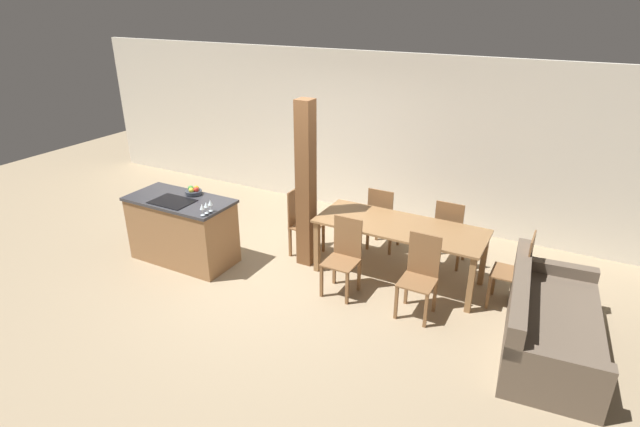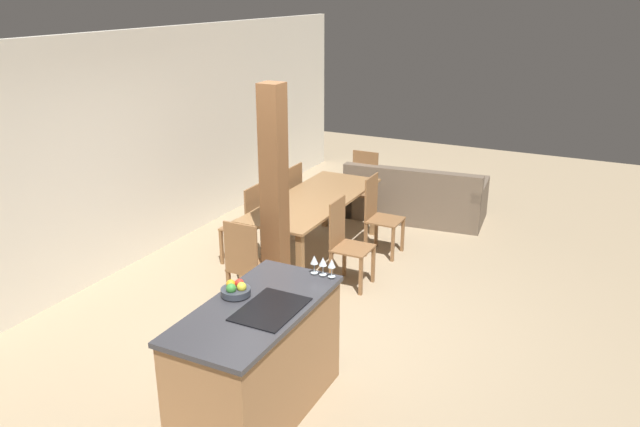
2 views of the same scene
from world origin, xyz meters
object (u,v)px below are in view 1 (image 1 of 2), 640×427
(timber_post, at_px, (306,186))
(wine_glass_middle, at_px, (206,205))
(wine_glass_far, at_px, (210,203))
(dining_chair_foot_end, at_px, (517,270))
(wine_glass_near, at_px, (202,207))
(couch, at_px, (548,327))
(dining_chair_head_end, at_px, (302,221))
(dining_chair_near_right, at_px, (420,275))
(fruit_bowl, at_px, (194,191))
(dining_chair_far_left, at_px, (382,218))
(dining_chair_far_right, at_px, (449,232))
(kitchen_island, at_px, (183,229))
(dining_table, at_px, (400,232))
(dining_chair_near_left, at_px, (344,255))

(timber_post, bearing_deg, wine_glass_middle, -132.60)
(wine_glass_far, distance_m, dining_chair_foot_end, 3.86)
(wine_glass_near, distance_m, couch, 4.22)
(dining_chair_head_end, bearing_deg, dining_chair_near_right, -108.13)
(wine_glass_near, distance_m, wine_glass_far, 0.16)
(wine_glass_middle, distance_m, timber_post, 1.33)
(fruit_bowl, relative_size, dining_chair_far_left, 0.23)
(wine_glass_middle, relative_size, wine_glass_far, 1.00)
(wine_glass_far, xyz_separation_m, dining_chair_far_right, (2.67, 1.76, -0.55))
(kitchen_island, xyz_separation_m, couch, (4.77, 0.32, -0.19))
(dining_table, xyz_separation_m, dining_chair_head_end, (-1.48, -0.00, -0.17))
(wine_glass_middle, xyz_separation_m, dining_table, (2.18, 1.19, -0.38))
(kitchen_island, bearing_deg, dining_chair_far_left, 34.49)
(couch, bearing_deg, wine_glass_middle, 92.00)
(wine_glass_middle, height_order, dining_chair_near_left, wine_glass_middle)
(fruit_bowl, distance_m, couch, 4.75)
(dining_chair_foot_end, bearing_deg, kitchen_island, -77.30)
(wine_glass_middle, bearing_deg, wine_glass_far, 90.00)
(wine_glass_far, distance_m, dining_chair_far_left, 2.49)
(dining_chair_far_left, relative_size, couch, 0.49)
(wine_glass_middle, height_order, dining_chair_near_right, wine_glass_middle)
(dining_chair_near_left, xyz_separation_m, couch, (2.41, -0.01, -0.23))
(wine_glass_near, relative_size, couch, 0.08)
(dining_chair_near_right, bearing_deg, dining_chair_head_end, 161.87)
(wine_glass_far, xyz_separation_m, dining_chair_near_left, (1.68, 0.47, -0.55))
(dining_chair_far_right, bearing_deg, dining_table, 52.58)
(dining_chair_head_end, xyz_separation_m, couch, (3.40, -0.65, -0.23))
(kitchen_island, height_order, dining_table, kitchen_island)
(dining_chair_near_left, height_order, dining_chair_head_end, same)
(kitchen_island, distance_m, timber_post, 1.88)
(kitchen_island, bearing_deg, dining_chair_near_left, 7.98)
(wine_glass_near, distance_m, dining_chair_head_end, 1.55)
(fruit_bowl, height_order, dining_chair_near_left, fruit_bowl)
(dining_chair_near_right, height_order, dining_chair_foot_end, same)
(dining_chair_near_left, distance_m, dining_chair_far_right, 1.62)
(dining_chair_near_right, height_order, couch, dining_chair_near_right)
(fruit_bowl, bearing_deg, couch, 1.23)
(fruit_bowl, xyz_separation_m, couch, (4.70, 0.10, -0.71))
(kitchen_island, relative_size, wine_glass_near, 9.71)
(wine_glass_far, bearing_deg, dining_table, 27.08)
(fruit_bowl, height_order, wine_glass_near, wine_glass_near)
(dining_chair_head_end, bearing_deg, wine_glass_middle, 149.59)
(dining_chair_near_right, bearing_deg, wine_glass_near, -166.83)
(wine_glass_middle, relative_size, timber_post, 0.07)
(timber_post, bearing_deg, dining_chair_far_left, 47.61)
(wine_glass_far, bearing_deg, fruit_bowl, 149.24)
(kitchen_island, relative_size, fruit_bowl, 6.58)
(dining_chair_near_left, height_order, dining_chair_far_left, same)
(fruit_bowl, bearing_deg, kitchen_island, -108.01)
(fruit_bowl, height_order, dining_chair_far_right, fruit_bowl)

